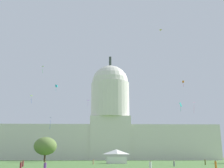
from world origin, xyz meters
The scene contains 20 objects.
capitol_building centered at (-3.11, 152.85, 21.65)m, with size 140.72×26.14×71.22m.
event_tent centered at (-2.74, 65.20, 2.40)m, with size 7.32×6.14×4.78m.
tree_west_mid centered at (-34.06, 97.13, 6.98)m, with size 13.71×14.27×11.08m.
person_maroon_lawn_far_right centered at (-21.36, 15.88, 0.76)m, with size 0.35×0.35×1.63m.
person_tan_mid_center centered at (-10.27, 53.86, 0.72)m, with size 0.58×0.58×1.58m.
person_orange_back_center centered at (15.20, 22.14, 0.76)m, with size 0.45×0.45×1.67m.
person_purple_front_left centered at (-17.15, 15.75, 0.69)m, with size 0.65×0.65×1.55m.
person_grey_mid_left centered at (10.32, 36.18, 0.66)m, with size 0.43×0.43×1.47m.
person_maroon_back_right centered at (-26.51, 35.62, 0.75)m, with size 0.50×0.50×1.62m.
person_olive_edge_west centered at (22.00, 47.25, 0.74)m, with size 0.50×0.50×1.61m.
person_white_lawn_far_left centered at (1.77, 19.63, 0.73)m, with size 0.64×0.64×1.62m.
kite_turquoise_low centered at (14.85, 43.22, 16.63)m, with size 0.97×0.86×2.61m.
kite_lime_mid centered at (-29.87, 50.35, 20.22)m, with size 1.04×1.27×2.11m.
kite_blue_low centered at (-28.17, 73.66, 16.34)m, with size 0.86×1.26×4.31m.
kite_violet_mid centered at (-15.72, 109.69, 30.64)m, with size 1.38×1.09×3.20m.
kite_orange_mid centered at (27.88, 83.59, 34.47)m, with size 0.76×0.79×2.81m.
kite_pink_mid centered at (26.78, 68.05, 21.31)m, with size 1.27×1.10×3.86m.
kite_white_high centered at (-32.80, 77.19, 38.21)m, with size 1.20×1.02×2.56m.
kite_cyan_high centered at (-32.18, 106.93, 38.02)m, with size 1.34×1.26×3.46m.
kite_gold_high centered at (13.57, 61.54, 48.43)m, with size 1.14×1.37×0.22m.
Camera 1 is at (-6.92, -34.67, 2.42)m, focal length 44.65 mm.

